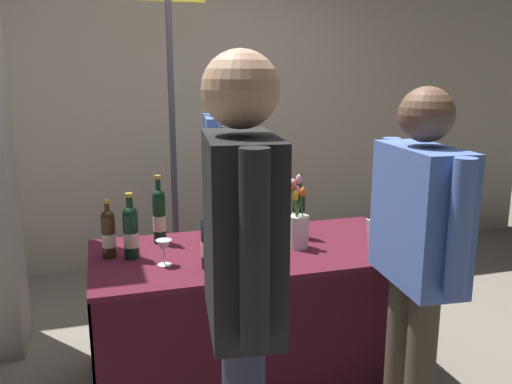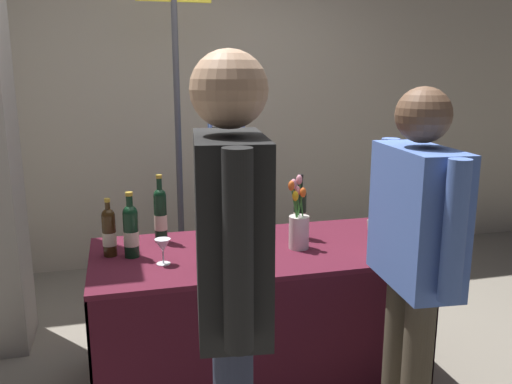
{
  "view_description": "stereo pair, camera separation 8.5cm",
  "coord_description": "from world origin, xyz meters",
  "px_view_note": "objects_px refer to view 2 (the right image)",
  "views": [
    {
      "loc": [
        -0.75,
        -2.5,
        1.62
      ],
      "look_at": [
        0.0,
        0.0,
        1.03
      ],
      "focal_mm": 37.31,
      "sensor_mm": 36.0,
      "label": 1
    },
    {
      "loc": [
        -0.66,
        -2.52,
        1.62
      ],
      "look_at": [
        0.0,
        0.0,
        1.03
      ],
      "focal_mm": 37.31,
      "sensor_mm": 36.0,
      "label": 2
    }
  ],
  "objects_px": {
    "wine_glass_near_vendor": "(163,246)",
    "taster_foreground_right": "(231,269)",
    "featured_wine_bottle": "(251,215)",
    "booth_signpost": "(177,113)",
    "vendor_presenter": "(226,176)",
    "tasting_table": "(256,288)",
    "flower_vase": "(299,225)",
    "display_bottle_0": "(207,239)",
    "wine_glass_mid": "(404,228)"
  },
  "relations": [
    {
      "from": "taster_foreground_right",
      "to": "wine_glass_mid",
      "type": "bearing_deg",
      "value": -45.79
    },
    {
      "from": "tasting_table",
      "to": "flower_vase",
      "type": "xyz_separation_m",
      "value": [
        0.21,
        -0.04,
        0.34
      ]
    },
    {
      "from": "tasting_table",
      "to": "display_bottle_0",
      "type": "xyz_separation_m",
      "value": [
        -0.29,
        -0.2,
        0.35
      ]
    },
    {
      "from": "featured_wine_bottle",
      "to": "flower_vase",
      "type": "relative_size",
      "value": 0.83
    },
    {
      "from": "wine_glass_near_vendor",
      "to": "vendor_presenter",
      "type": "distance_m",
      "value": 1.1
    },
    {
      "from": "wine_glass_near_vendor",
      "to": "taster_foreground_right",
      "type": "bearing_deg",
      "value": -81.0
    },
    {
      "from": "vendor_presenter",
      "to": "wine_glass_mid",
      "type": "bearing_deg",
      "value": 41.55
    },
    {
      "from": "taster_foreground_right",
      "to": "display_bottle_0",
      "type": "bearing_deg",
      "value": 3.62
    },
    {
      "from": "flower_vase",
      "to": "vendor_presenter",
      "type": "bearing_deg",
      "value": 102.05
    },
    {
      "from": "wine_glass_mid",
      "to": "flower_vase",
      "type": "xyz_separation_m",
      "value": [
        -0.52,
        0.15,
        0.01
      ]
    },
    {
      "from": "tasting_table",
      "to": "display_bottle_0",
      "type": "distance_m",
      "value": 0.5
    },
    {
      "from": "wine_glass_near_vendor",
      "to": "taster_foreground_right",
      "type": "xyz_separation_m",
      "value": [
        0.14,
        -0.89,
        0.2
      ]
    },
    {
      "from": "display_bottle_0",
      "to": "wine_glass_near_vendor",
      "type": "height_order",
      "value": "display_bottle_0"
    },
    {
      "from": "wine_glass_mid",
      "to": "taster_foreground_right",
      "type": "height_order",
      "value": "taster_foreground_right"
    },
    {
      "from": "featured_wine_bottle",
      "to": "taster_foreground_right",
      "type": "distance_m",
      "value": 1.22
    },
    {
      "from": "featured_wine_bottle",
      "to": "vendor_presenter",
      "type": "height_order",
      "value": "vendor_presenter"
    },
    {
      "from": "wine_glass_mid",
      "to": "booth_signpost",
      "type": "height_order",
      "value": "booth_signpost"
    },
    {
      "from": "tasting_table",
      "to": "booth_signpost",
      "type": "bearing_deg",
      "value": 101.18
    },
    {
      "from": "display_bottle_0",
      "to": "wine_glass_mid",
      "type": "bearing_deg",
      "value": 0.46
    },
    {
      "from": "flower_vase",
      "to": "taster_foreground_right",
      "type": "bearing_deg",
      "value": -120.52
    },
    {
      "from": "display_bottle_0",
      "to": "booth_signpost",
      "type": "height_order",
      "value": "booth_signpost"
    },
    {
      "from": "vendor_presenter",
      "to": "wine_glass_near_vendor",
      "type": "bearing_deg",
      "value": -19.97
    },
    {
      "from": "wine_glass_mid",
      "to": "vendor_presenter",
      "type": "bearing_deg",
      "value": 124.01
    },
    {
      "from": "tasting_table",
      "to": "wine_glass_near_vendor",
      "type": "bearing_deg",
      "value": -168.02
    },
    {
      "from": "wine_glass_mid",
      "to": "taster_foreground_right",
      "type": "distance_m",
      "value": 1.35
    },
    {
      "from": "featured_wine_bottle",
      "to": "wine_glass_mid",
      "type": "bearing_deg",
      "value": -26.36
    },
    {
      "from": "featured_wine_bottle",
      "to": "vendor_presenter",
      "type": "distance_m",
      "value": 0.7
    },
    {
      "from": "vendor_presenter",
      "to": "booth_signpost",
      "type": "xyz_separation_m",
      "value": [
        -0.26,
        0.37,
        0.4
      ]
    },
    {
      "from": "display_bottle_0",
      "to": "vendor_presenter",
      "type": "distance_m",
      "value": 1.11
    },
    {
      "from": "wine_glass_mid",
      "to": "vendor_presenter",
      "type": "height_order",
      "value": "vendor_presenter"
    },
    {
      "from": "wine_glass_near_vendor",
      "to": "vendor_presenter",
      "type": "xyz_separation_m",
      "value": [
        0.5,
        0.97,
        0.13
      ]
    },
    {
      "from": "featured_wine_bottle",
      "to": "booth_signpost",
      "type": "xyz_separation_m",
      "value": [
        -0.26,
        1.07,
        0.48
      ]
    },
    {
      "from": "wine_glass_mid",
      "to": "vendor_presenter",
      "type": "xyz_separation_m",
      "value": [
        -0.71,
        1.05,
        0.1
      ]
    },
    {
      "from": "wine_glass_mid",
      "to": "booth_signpost",
      "type": "xyz_separation_m",
      "value": [
        -0.98,
        1.42,
        0.5
      ]
    },
    {
      "from": "display_bottle_0",
      "to": "flower_vase",
      "type": "relative_size",
      "value": 0.83
    },
    {
      "from": "flower_vase",
      "to": "taster_foreground_right",
      "type": "xyz_separation_m",
      "value": [
        -0.56,
        -0.94,
        0.17
      ]
    },
    {
      "from": "tasting_table",
      "to": "wine_glass_near_vendor",
      "type": "height_order",
      "value": "wine_glass_near_vendor"
    },
    {
      "from": "wine_glass_near_vendor",
      "to": "taster_foreground_right",
      "type": "relative_size",
      "value": 0.07
    },
    {
      "from": "vendor_presenter",
      "to": "taster_foreground_right",
      "type": "relative_size",
      "value": 0.93
    },
    {
      "from": "booth_signpost",
      "to": "taster_foreground_right",
      "type": "bearing_deg",
      "value": -92.55
    },
    {
      "from": "flower_vase",
      "to": "vendor_presenter",
      "type": "xyz_separation_m",
      "value": [
        -0.19,
        0.91,
        0.09
      ]
    },
    {
      "from": "tasting_table",
      "to": "display_bottle_0",
      "type": "height_order",
      "value": "display_bottle_0"
    },
    {
      "from": "taster_foreground_right",
      "to": "vendor_presenter",
      "type": "bearing_deg",
      "value": -3.44
    },
    {
      "from": "booth_signpost",
      "to": "display_bottle_0",
      "type": "bearing_deg",
      "value": -91.73
    },
    {
      "from": "display_bottle_0",
      "to": "wine_glass_mid",
      "type": "distance_m",
      "value": 1.02
    },
    {
      "from": "taster_foreground_right",
      "to": "featured_wine_bottle",
      "type": "bearing_deg",
      "value": -9.6
    },
    {
      "from": "wine_glass_mid",
      "to": "wine_glass_near_vendor",
      "type": "bearing_deg",
      "value": 175.81
    },
    {
      "from": "display_bottle_0",
      "to": "wine_glass_mid",
      "type": "relative_size",
      "value": 2.03
    },
    {
      "from": "wine_glass_near_vendor",
      "to": "vendor_presenter",
      "type": "relative_size",
      "value": 0.08
    },
    {
      "from": "featured_wine_bottle",
      "to": "flower_vase",
      "type": "distance_m",
      "value": 0.29
    }
  ]
}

